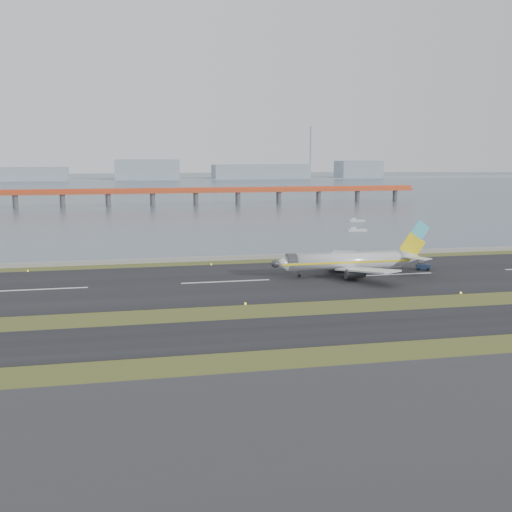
# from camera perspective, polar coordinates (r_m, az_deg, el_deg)

# --- Properties ---
(ground) EXTENTS (1000.00, 1000.00, 0.00)m
(ground) POSITION_cam_1_polar(r_m,az_deg,el_deg) (114.95, -0.21, -5.22)
(ground) COLOR #324017
(ground) RESTS_ON ground
(apron_strip) EXTENTS (1000.00, 50.00, 0.10)m
(apron_strip) POSITION_cam_1_polar(r_m,az_deg,el_deg) (65.20, 10.35, -16.84)
(apron_strip) COLOR #2E2E30
(apron_strip) RESTS_ON ground
(taxiway_strip) EXTENTS (1000.00, 18.00, 0.10)m
(taxiway_strip) POSITION_cam_1_polar(r_m,az_deg,el_deg) (103.64, 1.18, -6.79)
(taxiway_strip) COLOR black
(taxiway_strip) RESTS_ON ground
(runway_strip) EXTENTS (1000.00, 45.00, 0.10)m
(runway_strip) POSITION_cam_1_polar(r_m,az_deg,el_deg) (143.70, -2.70, -2.31)
(runway_strip) COLOR black
(runway_strip) RESTS_ON ground
(seawall) EXTENTS (1000.00, 2.50, 1.00)m
(seawall) POSITION_cam_1_polar(r_m,az_deg,el_deg) (172.80, -4.36, -0.24)
(seawall) COLOR gray
(seawall) RESTS_ON ground
(bay_water) EXTENTS (1400.00, 800.00, 1.30)m
(bay_water) POSITION_cam_1_polar(r_m,az_deg,el_deg) (570.14, -9.93, 6.09)
(bay_water) COLOR #485867
(bay_water) RESTS_ON ground
(red_pier) EXTENTS (260.00, 5.00, 10.20)m
(red_pier) POSITION_cam_1_polar(r_m,az_deg,el_deg) (362.16, -5.38, 5.70)
(red_pier) COLOR #C24521
(red_pier) RESTS_ON ground
(far_shoreline) EXTENTS (1400.00, 80.00, 60.50)m
(far_shoreline) POSITION_cam_1_polar(r_m,az_deg,el_deg) (730.23, -9.40, 7.21)
(far_shoreline) COLOR #8997A2
(far_shoreline) RESTS_ON ground
(airliner) EXTENTS (38.52, 32.89, 12.80)m
(airliner) POSITION_cam_1_polar(r_m,az_deg,el_deg) (152.06, 8.42, -0.46)
(airliner) COLOR silver
(airliner) RESTS_ON ground
(pushback_tug) EXTENTS (3.65, 2.76, 2.08)m
(pushback_tug) POSITION_cam_1_polar(r_m,az_deg,el_deg) (162.99, 14.60, -0.89)
(pushback_tug) COLOR #16243E
(pushback_tug) RESTS_ON ground
(workboat_near) EXTENTS (7.15, 3.38, 1.67)m
(workboat_near) POSITION_cam_1_polar(r_m,az_deg,el_deg) (239.65, 8.94, 2.29)
(workboat_near) COLOR silver
(workboat_near) RESTS_ON ground
(workboat_far) EXTENTS (6.87, 3.47, 1.60)m
(workboat_far) POSITION_cam_1_polar(r_m,az_deg,el_deg) (273.88, 8.92, 3.13)
(workboat_far) COLOR silver
(workboat_far) RESTS_ON ground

